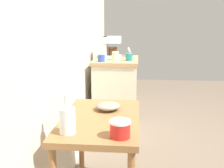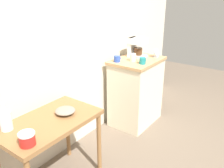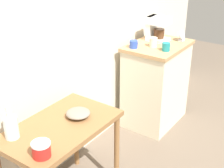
# 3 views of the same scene
# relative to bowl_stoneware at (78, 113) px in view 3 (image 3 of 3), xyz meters

# --- Properties ---
(ground_plane) EXTENTS (8.00, 8.00, 0.00)m
(ground_plane) POSITION_rel_bowl_stoneware_xyz_m (0.56, 0.06, -0.75)
(ground_plane) COLOR #6B5B4C
(back_wall) EXTENTS (4.40, 0.10, 2.80)m
(back_wall) POSITION_rel_bowl_stoneware_xyz_m (0.66, 0.42, 0.65)
(back_wall) COLOR beige
(back_wall) RESTS_ON ground_plane
(wooden_table) EXTENTS (0.89, 0.53, 0.72)m
(wooden_table) POSITION_rel_bowl_stoneware_xyz_m (-0.16, 0.04, -0.13)
(wooden_table) COLOR olive
(wooden_table) RESTS_ON ground_plane
(kitchen_counter) EXTENTS (0.72, 0.53, 0.93)m
(kitchen_counter) POSITION_rel_bowl_stoneware_xyz_m (1.35, 0.04, -0.29)
(kitchen_counter) COLOR beige
(kitchen_counter) RESTS_ON ground_plane
(bowl_stoneware) EXTENTS (0.18, 0.18, 0.06)m
(bowl_stoneware) POSITION_rel_bowl_stoneware_xyz_m (0.00, 0.00, 0.00)
(bowl_stoneware) COLOR gray
(bowl_stoneware) RESTS_ON wooden_table
(glass_carafe_vase) EXTENTS (0.10, 0.10, 0.24)m
(glass_carafe_vase) POSITION_rel_bowl_stoneware_xyz_m (-0.46, 0.19, 0.05)
(glass_carafe_vase) COLOR silver
(glass_carafe_vase) RESTS_ON wooden_table
(canister_enamel) EXTENTS (0.12, 0.12, 0.10)m
(canister_enamel) POSITION_rel_bowl_stoneware_xyz_m (-0.49, -0.12, 0.02)
(canister_enamel) COLOR red
(canister_enamel) RESTS_ON wooden_table
(coffee_maker) EXTENTS (0.18, 0.22, 0.26)m
(coffee_maker) POSITION_rel_bowl_stoneware_xyz_m (1.45, 0.13, 0.31)
(coffee_maker) COLOR white
(coffee_maker) RESTS_ON kitchen_counter
(mug_small_cream) EXTENTS (0.09, 0.08, 0.10)m
(mug_small_cream) POSITION_rel_bowl_stoneware_xyz_m (1.25, 0.05, 0.22)
(mug_small_cream) COLOR beige
(mug_small_cream) RESTS_ON kitchen_counter
(mug_blue) EXTENTS (0.09, 0.08, 0.08)m
(mug_blue) POSITION_rel_bowl_stoneware_xyz_m (1.10, 0.19, 0.21)
(mug_blue) COLOR #2D4CAD
(mug_blue) RESTS_ON kitchen_counter
(mug_dark_teal) EXTENTS (0.09, 0.08, 0.08)m
(mug_dark_teal) POSITION_rel_bowl_stoneware_xyz_m (1.21, -0.12, 0.21)
(mug_dark_teal) COLOR teal
(mug_dark_teal) RESTS_ON kitchen_counter
(table_clock) EXTENTS (0.11, 0.05, 0.12)m
(table_clock) POSITION_rel_bowl_stoneware_xyz_m (1.59, -0.11, 0.23)
(table_clock) COLOR #B2B5BA
(table_clock) RESTS_ON kitchen_counter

